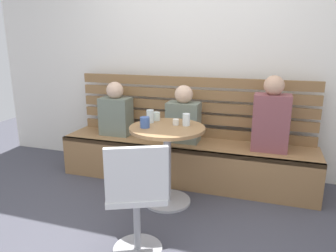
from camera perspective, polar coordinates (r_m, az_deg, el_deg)
ground at (r=2.57m, az=-4.65°, el=-20.16°), size 8.00×8.00×0.00m
back_wall at (r=3.67m, az=5.09°, el=14.45°), size 5.20×0.10×2.90m
booth_bench at (r=3.48m, az=2.94°, el=-6.27°), size 2.70×0.52×0.44m
booth_backrest at (r=3.55m, az=4.10°, el=3.49°), size 2.65×0.04×0.66m
cafe_table at (r=2.90m, az=-0.14°, el=-4.37°), size 0.68×0.68×0.74m
white_chair at (r=2.21m, az=-5.58°, el=-12.40°), size 0.53×0.53×0.85m
person_adult at (r=3.22m, az=18.00°, el=1.43°), size 0.34×0.22×0.73m
person_child_left at (r=3.66m, az=-9.32°, el=2.54°), size 0.34×0.22×0.60m
person_child_middle at (r=3.36m, az=2.78°, el=1.59°), size 0.34×0.22×0.60m
cup_water_clear at (r=2.87m, az=3.29°, el=1.15°), size 0.07×0.07×0.11m
cup_espresso_small at (r=2.89m, az=1.40°, el=0.71°), size 0.06×0.06×0.05m
cup_glass_short at (r=3.06m, az=-2.17°, el=1.76°), size 0.08×0.08×0.08m
cup_mug_blue at (r=2.81m, az=-4.16°, el=0.65°), size 0.08×0.08×0.09m
cup_glass_tall at (r=2.98m, az=-3.20°, el=1.76°), size 0.07×0.07×0.12m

